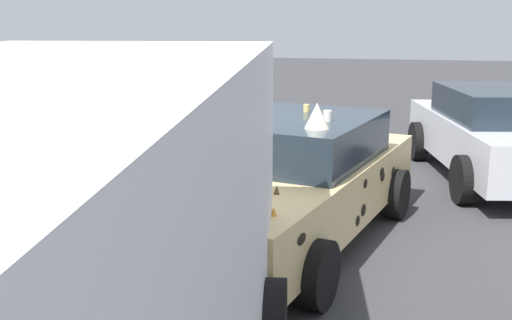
{
  "coord_description": "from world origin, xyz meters",
  "views": [
    {
      "loc": [
        -6.43,
        -1.07,
        2.43
      ],
      "look_at": [
        0.0,
        0.3,
        0.9
      ],
      "focal_mm": 43.81,
      "sensor_mm": 36.0,
      "label": 1
    }
  ],
  "objects": [
    {
      "name": "art_car_decorated",
      "position": [
        0.05,
        -0.01,
        0.69
      ],
      "size": [
        4.68,
        2.8,
        1.6
      ],
      "rotation": [
        0.0,
        0.0,
        2.89
      ],
      "color": "#D8BC7F",
      "rests_on": "ground"
    },
    {
      "name": "parked_sedan_near_left",
      "position": [
        3.28,
        -2.72,
        0.72
      ],
      "size": [
        4.41,
        2.56,
        1.39
      ],
      "rotation": [
        0.0,
        0.0,
        0.19
      ],
      "color": "silver",
      "rests_on": "ground"
    },
    {
      "name": "parked_sedan_far_left",
      "position": [
        2.96,
        5.41,
        0.73
      ],
      "size": [
        4.49,
        2.6,
        1.5
      ],
      "rotation": [
        0.0,
        0.0,
        0.21
      ],
      "color": "white",
      "rests_on": "ground"
    },
    {
      "name": "ground_plane",
      "position": [
        0.0,
        0.0,
        0.0
      ],
      "size": [
        60.0,
        60.0,
        0.0
      ],
      "primitive_type": "plane",
      "color": "#38383A"
    }
  ]
}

